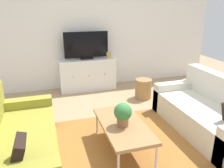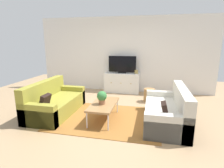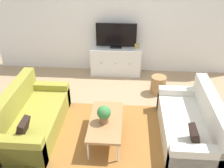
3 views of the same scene
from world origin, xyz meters
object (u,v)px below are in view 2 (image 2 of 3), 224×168
at_px(potted_plant, 102,97).
at_px(wicker_basket, 149,95).
at_px(tv_console, 122,83).
at_px(flat_screen_tv, 122,65).
at_px(couch_right_side, 169,112).
at_px(mantel_clock, 136,72).
at_px(couch_left_side, 53,103).
at_px(coffee_table, 104,105).

bearing_deg(potted_plant, wicker_basket, 57.34).
relative_size(tv_console, flat_screen_tv, 1.28).
bearing_deg(potted_plant, couch_right_side, 6.68).
distance_m(potted_plant, mantel_clock, 2.62).
height_order(couch_right_side, tv_console, couch_right_side).
bearing_deg(mantel_clock, flat_screen_tv, 177.77).
bearing_deg(mantel_clock, tv_console, -179.99).
bearing_deg(wicker_basket, flat_screen_tv, 137.65).
bearing_deg(tv_console, couch_left_side, -120.72).
bearing_deg(tv_console, wicker_basket, -41.72).
bearing_deg(couch_left_side, mantel_clock, 50.97).
bearing_deg(potted_plant, mantel_clock, 77.55).
bearing_deg(tv_console, potted_plant, -91.12).
bearing_deg(couch_right_side, mantel_clock, 111.95).
distance_m(coffee_table, mantel_clock, 2.59).
bearing_deg(coffee_table, flat_screen_tv, 89.39).
height_order(couch_left_side, tv_console, couch_left_side).
xyz_separation_m(couch_right_side, coffee_table, (-1.50, -0.13, 0.11)).
relative_size(couch_left_side, mantel_clock, 13.79).
distance_m(potted_plant, wicker_basket, 2.00).
xyz_separation_m(potted_plant, flat_screen_tv, (0.05, 2.57, 0.43)).
relative_size(couch_right_side, flat_screen_tv, 1.81).
distance_m(couch_left_side, mantel_clock, 3.10).
relative_size(couch_left_side, coffee_table, 1.63).
bearing_deg(flat_screen_tv, tv_console, -90.00).
distance_m(potted_plant, tv_console, 2.56).
bearing_deg(coffee_table, mantel_clock, 77.82).
distance_m(couch_left_side, potted_plant, 1.41).
height_order(tv_console, wicker_basket, tv_console).
xyz_separation_m(potted_plant, wicker_basket, (1.06, 1.65, -0.38)).
bearing_deg(wicker_basket, potted_plant, -122.66).
distance_m(tv_console, wicker_basket, 1.36).
height_order(coffee_table, flat_screen_tv, flat_screen_tv).
distance_m(mantel_clock, wicker_basket, 1.18).
relative_size(coffee_table, flat_screen_tv, 1.11).
height_order(couch_right_side, mantel_clock, mantel_clock).
bearing_deg(mantel_clock, couch_left_side, -129.03).
xyz_separation_m(coffee_table, tv_console, (0.03, 2.50, -0.02)).
distance_m(couch_left_side, wicker_basket, 2.84).
bearing_deg(couch_left_side, tv_console, 59.28).
height_order(tv_console, mantel_clock, mantel_clock).
xyz_separation_m(couch_left_side, coffee_table, (1.38, -0.13, 0.11)).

